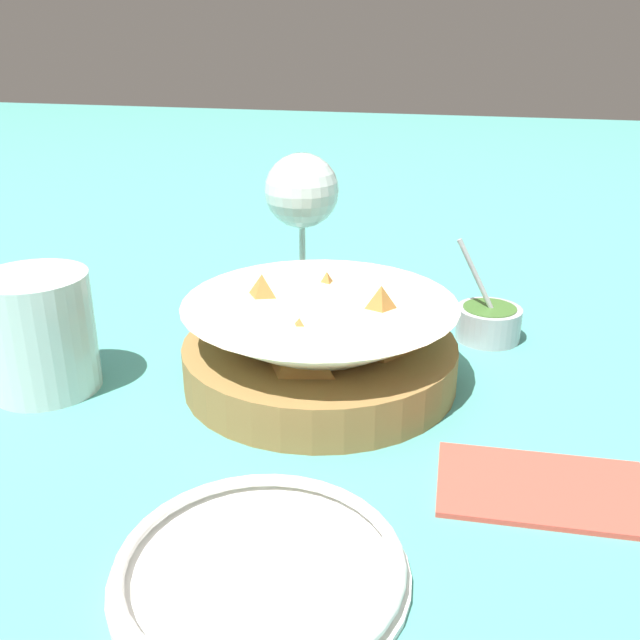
# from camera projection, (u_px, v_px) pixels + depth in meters

# --- Properties ---
(ground_plane) EXTENTS (4.00, 4.00, 0.00)m
(ground_plane) POSITION_uv_depth(u_px,v_px,m) (283.00, 373.00, 0.64)
(ground_plane) COLOR teal
(food_basket) EXTENTS (0.24, 0.24, 0.09)m
(food_basket) POSITION_uv_depth(u_px,v_px,m) (320.00, 345.00, 0.62)
(food_basket) COLOR olive
(food_basket) RESTS_ON ground_plane
(sauce_cup) EXTENTS (0.07, 0.06, 0.10)m
(sauce_cup) POSITION_uv_depth(u_px,v_px,m) (488.00, 321.00, 0.71)
(sauce_cup) COLOR #B7B7BC
(sauce_cup) RESTS_ON ground_plane
(wine_glass) EXTENTS (0.08, 0.08, 0.16)m
(wine_glass) POSITION_uv_depth(u_px,v_px,m) (302.00, 196.00, 0.77)
(wine_glass) COLOR silver
(wine_glass) RESTS_ON ground_plane
(beer_mug) EXTENTS (0.13, 0.09, 0.10)m
(beer_mug) POSITION_uv_depth(u_px,v_px,m) (39.00, 337.00, 0.60)
(beer_mug) COLOR silver
(beer_mug) RESTS_ON ground_plane
(side_plate) EXTENTS (0.17, 0.17, 0.01)m
(side_plate) POSITION_uv_depth(u_px,v_px,m) (260.00, 567.00, 0.40)
(side_plate) COLOR white
(side_plate) RESTS_ON ground_plane
(napkin) EXTENTS (0.14, 0.09, 0.01)m
(napkin) POSITION_uv_depth(u_px,v_px,m) (543.00, 486.00, 0.48)
(napkin) COLOR #DB4C3D
(napkin) RESTS_ON ground_plane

